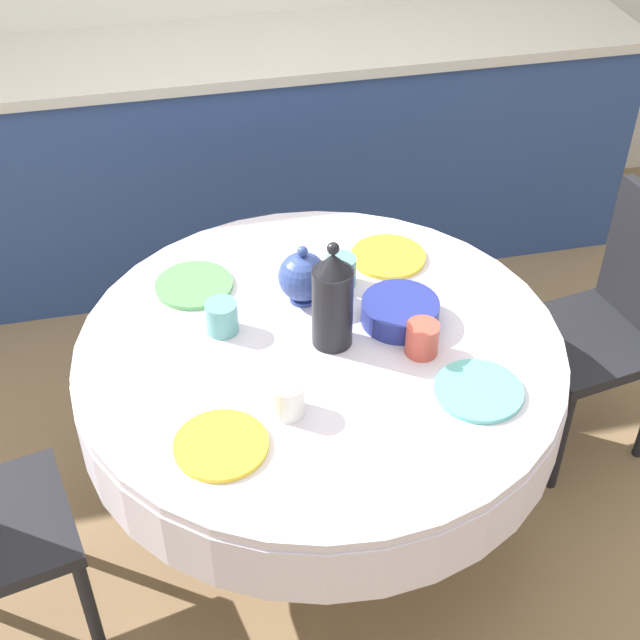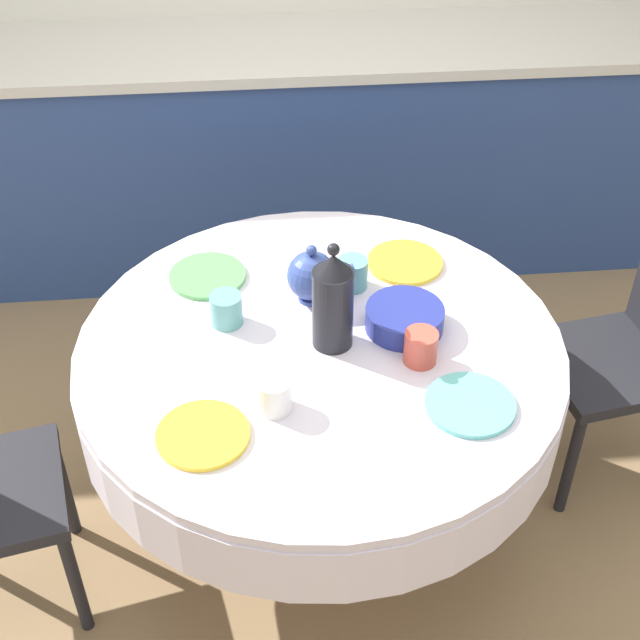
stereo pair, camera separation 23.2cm
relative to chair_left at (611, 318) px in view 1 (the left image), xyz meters
name	(u,v)px [view 1 (the left image)]	position (x,y,z in m)	size (l,w,h in m)	color
ground_plane	(320,514)	(-0.99, -0.17, -0.50)	(12.00, 12.00, 0.00)	#8E704C
kitchen_counter	(241,156)	(-0.99, 1.34, -0.02)	(3.24, 0.64, 0.95)	#2D4784
dining_table	(320,376)	(-0.99, -0.17, 0.10)	(1.33, 1.33, 0.73)	brown
chair_left	(611,318)	(0.00, 0.00, 0.00)	(0.46, 0.46, 0.90)	black
plate_near_left	(221,445)	(-1.30, -0.49, 0.23)	(0.23, 0.23, 0.01)	yellow
cup_near_left	(287,398)	(-1.13, -0.41, 0.27)	(0.09, 0.09, 0.09)	white
plate_near_right	(478,391)	(-0.64, -0.45, 0.23)	(0.23, 0.23, 0.01)	#60BCB7
cup_near_right	(422,339)	(-0.74, -0.27, 0.27)	(0.09, 0.09, 0.09)	#CC4C3D
plate_far_left	(194,285)	(-1.29, 0.15, 0.23)	(0.23, 0.23, 0.01)	#5BA85B
cup_far_left	(222,317)	(-1.24, -0.06, 0.27)	(0.09, 0.09, 0.09)	#5BA39E
plate_far_right	(388,257)	(-0.70, 0.16, 0.23)	(0.23, 0.23, 0.01)	yellow
cup_far_right	(341,271)	(-0.87, 0.07, 0.27)	(0.09, 0.09, 0.09)	#5BA39E
coffee_carafe	(333,300)	(-0.96, -0.17, 0.37)	(0.11, 0.11, 0.32)	black
teapot	(303,277)	(-1.00, 0.02, 0.31)	(0.19, 0.14, 0.18)	#33478E
fruit_bowl	(400,312)	(-0.75, -0.13, 0.26)	(0.22, 0.22, 0.06)	navy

